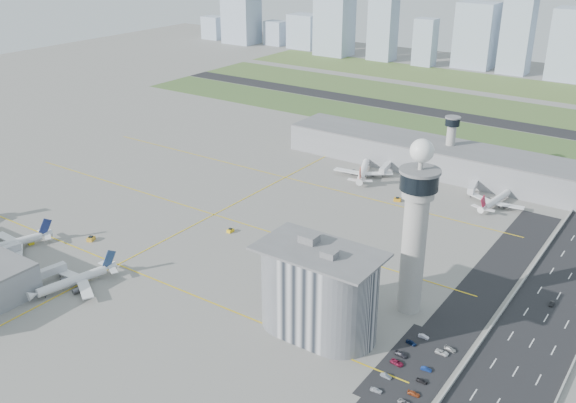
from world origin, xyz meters
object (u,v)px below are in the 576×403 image
Objects in this scene: control_tower at (416,221)px; tug_1 at (30,242)px; tug_2 at (91,238)px; car_hw_1 at (552,304)px; airplane_near_b at (8,240)px; tug_5 at (411,219)px; tug_4 at (397,199)px; jet_bridge_far_1 at (475,185)px; tug_3 at (230,230)px; car_lot_9 at (426,369)px; car_lot_6 at (404,403)px; car_lot_7 at (414,394)px; jet_bridge_far_0 at (389,166)px; car_lot_4 at (411,343)px; admin_building at (318,291)px; airplane_far_a at (364,166)px; secondary_tower at (451,140)px; airplane_far_b at (497,196)px; car_lot_8 at (422,381)px; car_lot_10 at (442,352)px; car_lot_1 at (386,376)px; car_lot_2 at (397,363)px; car_lot_3 at (401,354)px; car_lot_11 at (450,349)px; car_lot_5 at (423,337)px; car_lot_0 at (376,390)px; airplane_near_c at (71,276)px.

control_tower is 18.75× the size of tug_1.
car_hw_1 is at bearing -1.57° from tug_2.
tug_5 is at bearing 153.59° from airplane_near_b.
tug_4 is 23.18m from tug_5.
jet_bridge_far_1 is at bearing 120.79° from car_hw_1.
airplane_near_b reaches higher than tug_3.
car_lot_6 is at bearing 175.49° from car_lot_9.
jet_bridge_far_0 is at bearing 25.79° from car_lot_7.
tug_1 reaches higher than car_lot_9.
tug_3 is at bearing 81.59° from car_lot_4.
car_lot_7 is (41.42, -12.16, -14.75)m from admin_building.
tug_4 is at bearing -146.92° from airplane_far_a.
car_hw_1 is (84.35, -110.03, -18.18)m from secondary_tower.
tug_2 is at bearing 134.33° from airplane_far_a.
airplane_far_b is 9.95× the size of car_lot_8.
car_hw_1 is (112.35, -92.03, -2.23)m from jet_bridge_far_0.
car_lot_6 is 0.91× the size of car_lot_10.
car_lot_2 reaches higher than car_lot_1.
car_lot_8 is at bearing -137.35° from car_lot_4.
car_lot_6 is at bearing -146.05° from car_lot_3.
car_lot_11 is (92.14, -139.37, -2.27)m from jet_bridge_far_0.
admin_building is at bearing 83.14° from car_lot_9.
car_lot_7 is at bearing 18.82° from jet_bridge_far_0.
car_lot_2 is at bearing 144.03° from car_lot_10.
car_lot_11 reaches higher than car_lot_9.
car_lot_5 is at bearing -1.54° from car_lot_3.
car_lot_3 is 7.73m from car_lot_4.
admin_building is 43.92m from car_lot_8.
car_lot_4 is (30.10, -143.39, -2.21)m from jet_bridge_far_1.
car_lot_5 is at bearing -59.74° from tug_1.
control_tower is at bearing 26.92° from car_lot_3.
tug_1 is (-79.84, -156.11, -4.42)m from airplane_far_a.
car_lot_3 is (80.21, -151.13, -2.20)m from jet_bridge_far_0.
car_lot_0 is 11.09m from car_lot_7.
tug_1 is 1.00× the size of car_lot_9.
airplane_far_b is at bearing -1.43° from car_lot_0.
control_tower is at bearing 12.91° from tug_4.
car_lot_4 is at bearing 12.80° from tug_4.
airplane_far_a reaches higher than airplane_near_c.
tug_1 is at bearing 98.43° from car_lot_6.
car_lot_2 is 12.39m from car_lot_4.
airplane_far_b reaches higher than car_lot_1.
car_lot_11 is (134.38, 44.85, -4.52)m from airplane_near_c.
airplane_far_b is 131.03m from car_lot_4.
jet_bridge_far_1 is 141.55m from car_lot_5.
car_lot_8 is (99.08, -144.61, -4.83)m from airplane_far_a.
car_lot_9 is (7.77, -15.52, -0.04)m from car_lot_5.
airplane_far_b is 9.56× the size of car_lot_1.
airplane_near_c reaches higher than tug_3.
car_lot_6 is at bearing -127.09° from car_lot_1.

